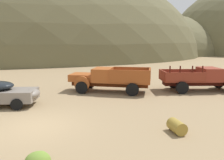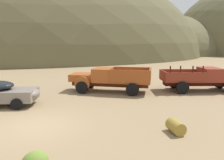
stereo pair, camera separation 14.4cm
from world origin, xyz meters
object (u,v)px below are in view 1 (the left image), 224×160
(car_primer_gray, at_px, (2,93))
(truck_rust_red, at_px, (207,78))
(truck_oxide_orange, at_px, (105,79))
(oil_drum_tipped, at_px, (177,127))

(car_primer_gray, height_order, truck_rust_red, truck_rust_red)
(truck_oxide_orange, xyz_separation_m, oil_drum_tipped, (2.46, -8.53, -0.74))
(car_primer_gray, distance_m, truck_rust_red, 15.25)
(truck_rust_red, relative_size, oil_drum_tipped, 7.18)
(car_primer_gray, relative_size, truck_oxide_orange, 0.70)
(car_primer_gray, xyz_separation_m, truck_rust_red, (15.00, 2.71, 0.19))
(car_primer_gray, distance_m, oil_drum_tipped, 10.50)
(truck_rust_red, bearing_deg, car_primer_gray, -164.76)
(truck_oxide_orange, distance_m, oil_drum_tipped, 8.91)
(truck_oxide_orange, bearing_deg, truck_rust_red, -167.13)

